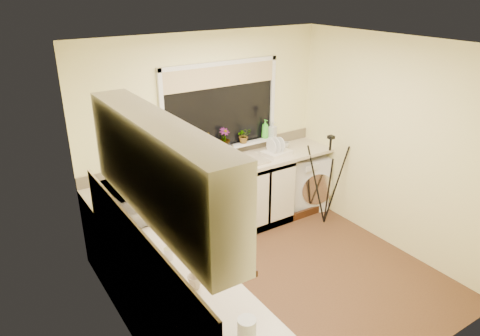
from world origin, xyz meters
name	(u,v)px	position (x,y,z in m)	size (l,w,h in m)	color
floor	(278,281)	(0.00, 0.00, 0.00)	(3.20, 3.20, 0.00)	brown
ceiling	(288,46)	(0.00, 0.00, 2.45)	(3.20, 3.20, 0.00)	white
wall_back	(206,135)	(0.00, 1.50, 1.23)	(3.20, 3.20, 0.00)	#FFF8AA
wall_front	(414,249)	(0.00, -1.50, 1.23)	(3.20, 3.20, 0.00)	#FFF8AA
wall_left	(121,222)	(-1.60, 0.00, 1.23)	(3.00, 3.00, 0.00)	#FFF8AA
wall_right	(392,145)	(1.60, 0.00, 1.23)	(3.00, 3.00, 0.00)	#FFF8AA
base_cabinet_back	(197,209)	(-0.33, 1.20, 0.43)	(2.55, 0.60, 0.86)	silver
base_cabinet_left	(178,310)	(-1.30, -0.30, 0.43)	(0.54, 2.40, 0.86)	silver
worktop_back	(219,169)	(0.00, 1.20, 0.88)	(3.20, 0.60, 0.04)	beige
worktop_left	(175,265)	(-1.30, -0.30, 0.88)	(0.60, 2.40, 0.04)	beige
upper_cabinet	(158,169)	(-1.44, -0.45, 1.80)	(0.28, 1.90, 0.70)	silver
splashback_left	(138,250)	(-1.59, -0.30, 1.12)	(0.02, 2.40, 0.45)	beige
splashback_back	(207,155)	(0.00, 1.49, 0.97)	(3.20, 0.02, 0.14)	beige
window_glass	(221,107)	(0.20, 1.49, 1.55)	(1.50, 0.02, 1.00)	black
window_blind	(221,76)	(0.20, 1.46, 1.92)	(1.50, 0.02, 0.25)	tan
windowsill	(224,148)	(0.20, 1.43, 1.04)	(1.60, 0.14, 0.03)	white
sink	(233,163)	(0.20, 1.20, 0.91)	(0.82, 0.46, 0.03)	tan
faucet	(226,150)	(0.20, 1.38, 1.02)	(0.03, 0.03, 0.24)	silver
washing_machine	(304,181)	(1.36, 1.19, 0.39)	(0.54, 0.53, 0.77)	white
laptop	(178,173)	(-0.55, 1.19, 0.96)	(0.44, 0.43, 0.24)	#A5A5AD
kettle	(153,213)	(-1.19, 0.39, 1.00)	(0.15, 0.15, 0.20)	silver
dish_rack	(277,153)	(0.83, 1.15, 0.93)	(0.35, 0.26, 0.05)	#F0E4D0
tripod	(327,181)	(1.29, 0.67, 0.61)	(0.60, 0.60, 1.21)	black
glass_jug	(247,331)	(-1.29, -1.30, 0.99)	(0.12, 0.12, 0.17)	white
steel_jar	(168,254)	(-1.32, -0.22, 0.95)	(0.07, 0.07, 0.10)	silver
microwave	(129,201)	(-1.32, 0.63, 1.06)	(0.57, 0.38, 0.31)	white
plant_a	(181,147)	(-0.40, 1.40, 1.18)	(0.14, 0.09, 0.26)	#999999
plant_b	(204,142)	(-0.08, 1.41, 1.17)	(0.14, 0.11, 0.25)	#999999
plant_c	(224,138)	(0.19, 1.39, 1.18)	(0.14, 0.14, 0.25)	#999999
plant_d	(244,135)	(0.50, 1.42, 1.15)	(0.18, 0.16, 0.20)	#999999
soap_bottle_green	(265,129)	(0.84, 1.42, 1.17)	(0.10, 0.10, 0.25)	green
soap_bottle_clear	(272,129)	(0.96, 1.43, 1.15)	(0.09, 0.09, 0.20)	#999999
cup_back	(285,145)	(1.07, 1.28, 0.94)	(0.11, 0.11, 0.08)	beige
cup_left	(195,282)	(-1.31, -0.65, 0.95)	(0.11, 0.11, 0.10)	beige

